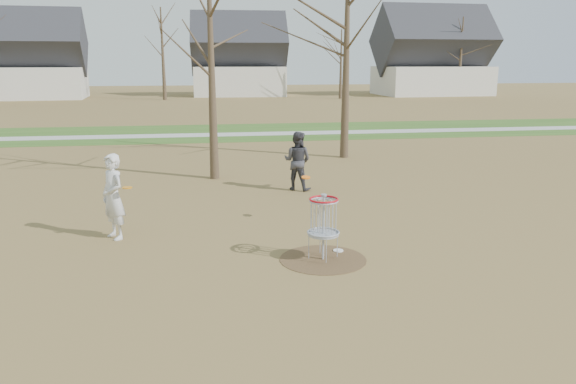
# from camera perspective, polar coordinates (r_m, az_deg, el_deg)

# --- Properties ---
(ground) EXTENTS (160.00, 160.00, 0.00)m
(ground) POSITION_cam_1_polar(r_m,az_deg,el_deg) (11.69, 3.56, -6.85)
(ground) COLOR brown
(ground) RESTS_ON ground
(green_band) EXTENTS (160.00, 8.00, 0.01)m
(green_band) POSITION_cam_1_polar(r_m,az_deg,el_deg) (32.06, -4.43, 6.10)
(green_band) COLOR #2D5119
(green_band) RESTS_ON ground
(footpath) EXTENTS (160.00, 1.50, 0.01)m
(footpath) POSITION_cam_1_polar(r_m,az_deg,el_deg) (31.07, -4.29, 5.89)
(footpath) COLOR #9E9E99
(footpath) RESTS_ON green_band
(dirt_circle) EXTENTS (1.80, 1.80, 0.01)m
(dirt_circle) POSITION_cam_1_polar(r_m,az_deg,el_deg) (11.69, 3.56, -6.83)
(dirt_circle) COLOR #47331E
(dirt_circle) RESTS_ON ground
(player_standing) EXTENTS (0.80, 0.86, 1.97)m
(player_standing) POSITION_cam_1_polar(r_m,az_deg,el_deg) (13.35, -17.34, -0.46)
(player_standing) COLOR silver
(player_standing) RESTS_ON ground
(player_throwing) EXTENTS (1.13, 1.06, 1.85)m
(player_throwing) POSITION_cam_1_polar(r_m,az_deg,el_deg) (17.60, 0.96, 3.18)
(player_throwing) COLOR #38373C
(player_throwing) RESTS_ON ground
(disc_grounded) EXTENTS (0.22, 0.22, 0.02)m
(disc_grounded) POSITION_cam_1_polar(r_m,az_deg,el_deg) (12.18, 5.12, -5.94)
(disc_grounded) COLOR white
(disc_grounded) RESTS_ON dirt_circle
(discs_in_play) EXTENTS (4.43, 1.10, 0.12)m
(discs_in_play) POSITION_cam_1_polar(r_m,az_deg,el_deg) (13.34, -6.34, 1.02)
(discs_in_play) COLOR orange
(discs_in_play) RESTS_ON ground
(disc_golf_basket) EXTENTS (0.64, 0.64, 1.35)m
(disc_golf_basket) POSITION_cam_1_polar(r_m,az_deg,el_deg) (11.41, 3.63, -2.54)
(disc_golf_basket) COLOR #9EA3AD
(disc_golf_basket) RESTS_ON ground
(bare_trees) EXTENTS (52.62, 44.98, 9.00)m
(bare_trees) POSITION_cam_1_polar(r_m,az_deg,el_deg) (46.71, -3.74, 14.94)
(bare_trees) COLOR #382B1E
(bare_trees) RESTS_ON ground
(houses_row) EXTENTS (56.51, 10.01, 7.26)m
(houses_row) POSITION_cam_1_polar(r_m,az_deg,el_deg) (63.63, -2.75, 12.89)
(houses_row) COLOR silver
(houses_row) RESTS_ON ground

